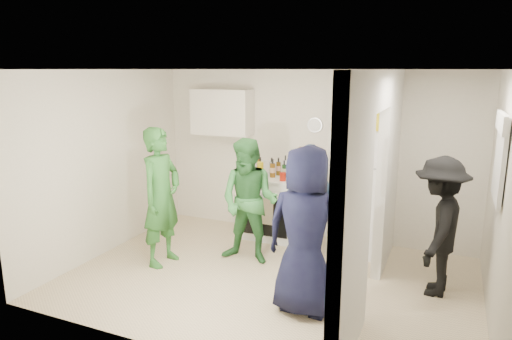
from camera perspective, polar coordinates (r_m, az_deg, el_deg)
The scene contains 38 objects.
floor at distance 5.73m, azimuth 1.55°, elevation -13.42°, with size 4.80×4.80×0.00m, color beige.
wall_back at distance 6.87m, azimuth 6.92°, elevation 1.91°, with size 4.80×4.80×0.00m, color silver.
wall_front at distance 3.84m, azimuth -7.94°, elevation -6.68°, with size 4.80×4.80×0.00m, color silver.
wall_left at distance 6.56m, azimuth -18.22°, elevation 0.86°, with size 3.40×3.40×0.00m, color silver.
wall_right at distance 4.97m, azimuth 28.32°, elevation -3.65°, with size 3.40×3.40×0.00m, color silver.
ceiling at distance 5.15m, azimuth 1.71°, elevation 12.47°, with size 4.80×4.80×0.00m, color white.
partition_pier_back at distance 6.06m, azimuth 16.20°, elevation 0.06°, with size 0.12×1.20×2.50m, color silver.
partition_pier_front at distance 3.95m, azimuth 11.94°, elevation -6.26°, with size 0.12×1.20×2.50m, color silver.
partition_header at distance 4.84m, azimuth 15.21°, elevation 9.67°, with size 0.12×1.00×0.40m, color silver.
stove at distance 6.91m, azimuth 2.17°, elevation -4.62°, with size 0.79×0.66×0.94m, color white.
upper_cabinet at distance 7.15m, azimuth -4.27°, elevation 7.23°, with size 0.95×0.34×0.70m, color silver.
fridge at distance 6.43m, azimuth 12.84°, elevation -2.61°, with size 0.71×0.69×1.72m, color white.
wicker_basket at distance 6.33m, azimuth 12.45°, elevation 5.80°, with size 0.35×0.25×0.15m, color brown.
blue_bowl at distance 6.31m, azimuth 12.50°, elevation 6.97°, with size 0.24×0.24×0.11m, color navy.
yellow_cup_stack_top at distance 6.12m, azimuth 15.14°, elevation 5.92°, with size 0.09×0.09×0.25m, color yellow.
wall_clock at distance 6.77m, azimuth 7.38°, elevation 5.59°, with size 0.22×0.22×0.03m, color white.
spice_shelf at distance 6.81m, azimuth 6.82°, elevation 2.67°, with size 0.35×0.08×0.03m, color olive.
nook_window at distance 5.08m, azimuth 28.39°, elevation 1.31°, with size 0.03×0.70×0.80m, color black.
nook_window_frame at distance 5.07m, azimuth 28.23°, elevation 1.33°, with size 0.04×0.76×0.86m, color white.
nook_valance at distance 5.03m, azimuth 28.35°, elevation 5.27°, with size 0.04×0.82×0.18m, color white.
yellow_cup_stack_stove at distance 6.60m, azimuth 0.54°, elevation -0.06°, with size 0.09×0.09×0.25m, color yellow.
red_cup at distance 6.51m, azimuth 3.37°, elevation -0.85°, with size 0.09×0.09×0.12m, color #AD1B0B.
person_green_left at distance 5.99m, azimuth -11.75°, elevation -3.30°, with size 0.66×0.43×1.80m, color #2B6729.
person_green_center at distance 5.93m, azimuth -0.84°, elevation -3.95°, with size 0.80×0.62×1.65m, color #3A833F.
person_denim at distance 6.03m, azimuth 6.63°, elevation -4.10°, with size 0.92×0.38×1.57m, color #344E72.
person_navy at distance 4.71m, azimuth 6.25°, elevation -7.63°, with size 0.87×0.57×1.78m, color black.
person_nook at distance 5.50m, azimuth 21.89°, elevation -6.56°, with size 1.02×0.59×1.58m, color black.
bottle_a at distance 6.97m, azimuth 0.37°, elevation 0.81°, with size 0.07×0.07×0.30m, color brown.
bottle_b at distance 6.74m, azimuth 0.53°, elevation 0.40°, with size 0.07×0.07×0.29m, color #174518.
bottle_c at distance 6.92m, azimuth 1.97°, elevation 0.52°, with size 0.07×0.07×0.25m, color #AEB2BC.
bottle_d at distance 6.71m, azimuth 2.08°, elevation 0.23°, with size 0.08×0.08×0.27m, color brown.
bottle_e at distance 6.88m, azimuth 3.69°, elevation 0.63°, with size 0.06×0.06×0.30m, color silver.
bottle_f at distance 6.70m, azimuth 3.55°, elevation 0.12°, with size 0.06×0.06×0.25m, color #153B17.
bottle_g at distance 6.79m, azimuth 4.84°, elevation 0.53°, with size 0.07×0.07×0.31m, color olive.
bottle_h at distance 6.77m, azimuth -0.49°, elevation 0.44°, with size 0.06×0.06×0.29m, color #ADAEB9.
bottle_i at distance 6.84m, azimuth 2.82°, elevation 0.45°, with size 0.07×0.07×0.27m, color brown.
bottle_j at distance 6.54m, azimuth 4.42°, elevation -0.23°, with size 0.06×0.06×0.25m, color #1A4C22.
bottle_k at distance 6.86m, azimuth 0.54°, elevation 0.47°, with size 0.06×0.06×0.26m, color #965F22.
Camera 1 is at (1.91, -4.78, 2.50)m, focal length 32.00 mm.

